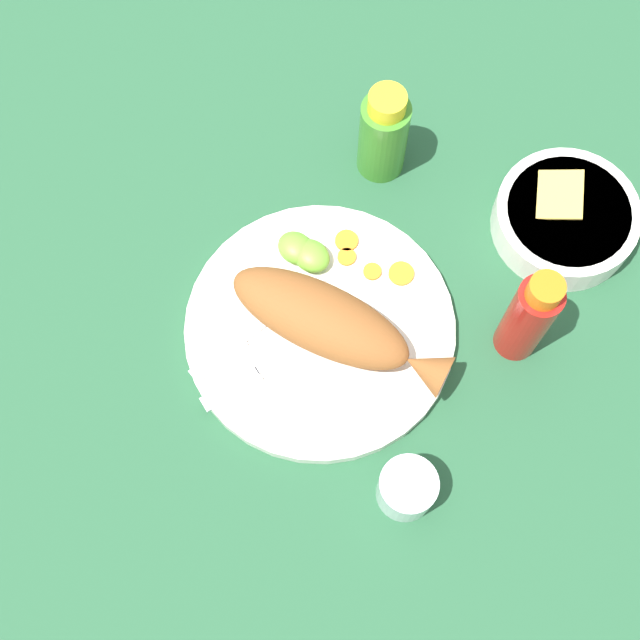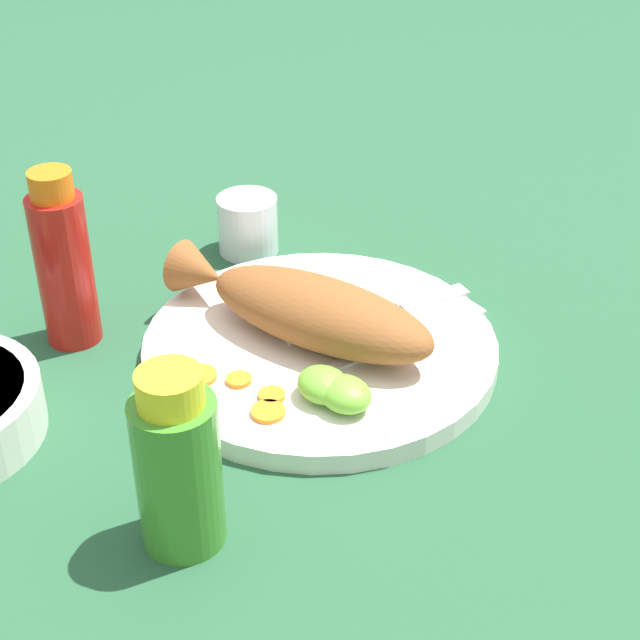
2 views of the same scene
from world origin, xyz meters
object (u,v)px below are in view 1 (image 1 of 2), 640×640
(fork_far, at_px, (250,334))
(hot_sauce_bottle_green, at_px, (383,134))
(salt_cup, at_px, (406,489))
(guacamole_bowl, at_px, (565,218))
(hot_sauce_bottle_red, at_px, (529,317))
(main_plate, at_px, (320,329))
(fried_fish, at_px, (331,323))
(fork_near, at_px, (266,369))

(fork_far, height_order, hot_sauce_bottle_green, hot_sauce_bottle_green)
(hot_sauce_bottle_green, height_order, salt_cup, hot_sauce_bottle_green)
(guacamole_bowl, bearing_deg, hot_sauce_bottle_red, 107.64)
(main_plate, bearing_deg, fried_fish, -164.90)
(main_plate, relative_size, hot_sauce_bottle_red, 1.89)
(hot_sauce_bottle_green, relative_size, guacamole_bowl, 0.83)
(main_plate, height_order, hot_sauce_bottle_green, hot_sauce_bottle_green)
(fried_fish, distance_m, fork_near, 0.09)
(hot_sauce_bottle_green, bearing_deg, fork_far, 98.79)
(fried_fish, relative_size, fork_far, 1.43)
(fried_fish, relative_size, fork_near, 1.46)
(salt_cup, height_order, guacamole_bowl, salt_cup)
(salt_cup, bearing_deg, fork_far, -3.75)
(main_plate, distance_m, fork_far, 0.08)
(fork_far, bearing_deg, hot_sauce_bottle_red, 140.04)
(hot_sauce_bottle_red, xyz_separation_m, guacamole_bowl, (0.05, -0.15, -0.05))
(fork_far, bearing_deg, guacamole_bowl, 161.55)
(fork_near, distance_m, guacamole_bowl, 0.39)
(fork_near, xyz_separation_m, hot_sauce_bottle_green, (0.08, -0.29, 0.04))
(main_plate, distance_m, guacamole_bowl, 0.32)
(guacamole_bowl, bearing_deg, salt_cup, 100.36)
(hot_sauce_bottle_red, bearing_deg, guacamole_bowl, -72.36)
(fork_near, bearing_deg, fork_far, -96.28)
(main_plate, distance_m, fried_fish, 0.04)
(main_plate, height_order, guacamole_bowl, guacamole_bowl)
(hot_sauce_bottle_green, bearing_deg, main_plate, 113.75)
(hot_sauce_bottle_red, relative_size, guacamole_bowl, 0.97)
(fork_near, height_order, hot_sauce_bottle_red, hot_sauce_bottle_red)
(main_plate, height_order, fried_fish, fried_fish)
(hot_sauce_bottle_red, bearing_deg, main_plate, 39.37)
(hot_sauce_bottle_green, xyz_separation_m, salt_cup, (-0.28, 0.29, -0.04))
(hot_sauce_bottle_red, xyz_separation_m, hot_sauce_bottle_green, (0.26, -0.07, -0.01))
(fork_near, relative_size, fork_far, 0.98)
(guacamole_bowl, bearing_deg, main_plate, 67.00)
(fork_far, relative_size, hot_sauce_bottle_green, 1.35)
(salt_cup, bearing_deg, fork_near, 0.44)
(fork_far, distance_m, guacamole_bowl, 0.39)
(fork_far, xyz_separation_m, guacamole_bowl, (-0.17, -0.35, 0.01))
(guacamole_bowl, bearing_deg, hot_sauce_bottle_green, 19.59)
(fork_near, distance_m, salt_cup, 0.20)
(fork_near, xyz_separation_m, hot_sauce_bottle_red, (-0.18, -0.22, 0.06))
(fork_far, distance_m, salt_cup, 0.24)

